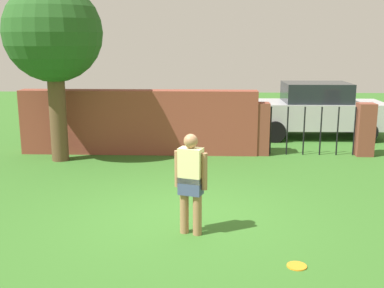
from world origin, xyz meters
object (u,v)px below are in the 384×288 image
(person, at_px, (191,180))
(frisbee_orange, at_px, (297,266))
(tree, at_px, (53,35))
(car, at_px, (315,110))

(person, bearing_deg, frisbee_orange, 162.94)
(tree, height_order, person, tree)
(car, bearing_deg, frisbee_orange, -104.09)
(tree, distance_m, car, 8.17)
(person, bearing_deg, tree, -33.65)
(tree, relative_size, car, 1.04)
(person, relative_size, frisbee_orange, 6.00)
(frisbee_orange, bearing_deg, tree, 131.77)
(car, distance_m, frisbee_orange, 9.17)
(tree, bearing_deg, frisbee_orange, -48.23)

